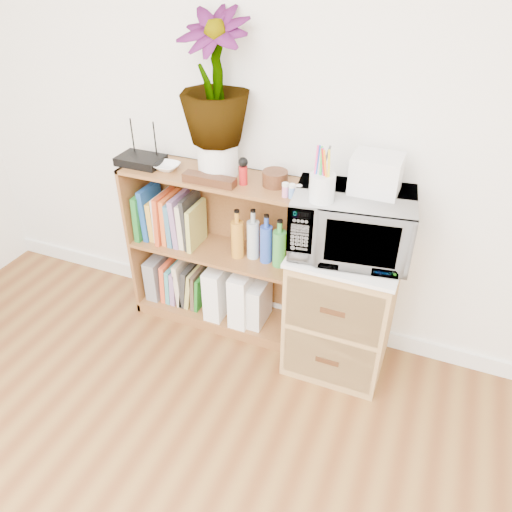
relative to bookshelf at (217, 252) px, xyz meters
The scene contains 21 objects.
skirting_board 0.57m from the bookshelf, 21.80° to the left, with size 4.00×0.02×0.10m, color white.
bookshelf is the anchor object (origin of this frame).
wicker_unit 0.76m from the bookshelf, ahead, with size 0.50×0.45×0.70m, color #9E7542.
microwave 0.85m from the bookshelf, ahead, with size 0.54×0.37×0.30m, color silver.
pen_cup 0.89m from the bookshelf, 17.19° to the right, with size 0.11×0.11×0.12m, color silver.
small_appliance 1.03m from the bookshelf, ahead, with size 0.21×0.18×0.17m, color silver.
router 0.65m from the bookshelf, behind, with size 0.24×0.16×0.04m, color black.
white_bowl 0.55m from the bookshelf, behind, with size 0.13×0.13×0.03m, color white.
plant_pot 0.56m from the bookshelf, 40.21° to the left, with size 0.20×0.20×0.17m, color white.
potted_plant 0.95m from the bookshelf, 40.21° to the left, with size 0.34×0.34×0.60m, color #317C32.
trinket_box 0.51m from the bookshelf, 72.17° to the right, with size 0.27×0.07×0.04m, color #341E0E.
kokeshi_doll 0.56m from the bookshelf, 11.97° to the right, with size 0.04×0.04×0.09m, color #A81415.
wooden_bowl 0.61m from the bookshelf, ahead, with size 0.13×0.13×0.07m, color #3D1F10.
paint_jars 0.69m from the bookshelf, 11.13° to the right, with size 0.11×0.04×0.06m, color pink.
file_box 0.50m from the bookshelf, behind, with size 0.08×0.21×0.26m, color gray.
magazine_holder_left 0.24m from the bookshelf, 36.79° to the right, with size 0.10×0.26×0.32m, color white.
magazine_holder_mid 0.30m from the bookshelf, ahead, with size 0.11×0.27×0.33m, color white.
magazine_holder_right 0.38m from the bookshelf, ahead, with size 0.08×0.21×0.27m, color silver.
cookbooks 0.33m from the bookshelf, behind, with size 0.37×0.20×0.31m.
liquor_bottles 0.34m from the bookshelf, ahead, with size 0.39×0.07×0.30m.
lower_books 0.36m from the bookshelf, behind, with size 0.27×0.19×0.29m.
Camera 1 is at (0.75, 0.01, 2.02)m, focal length 35.00 mm.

